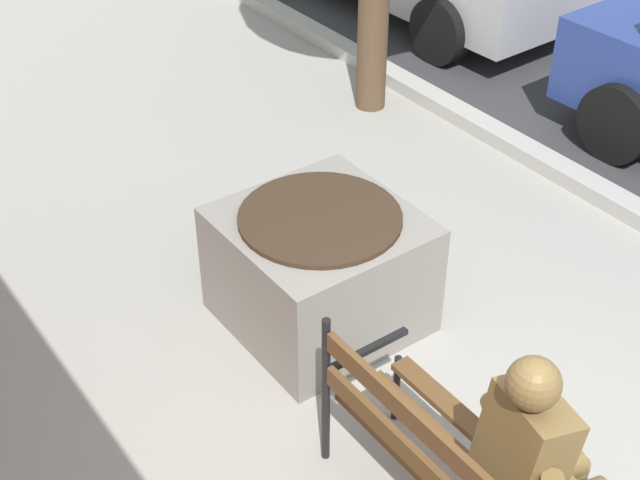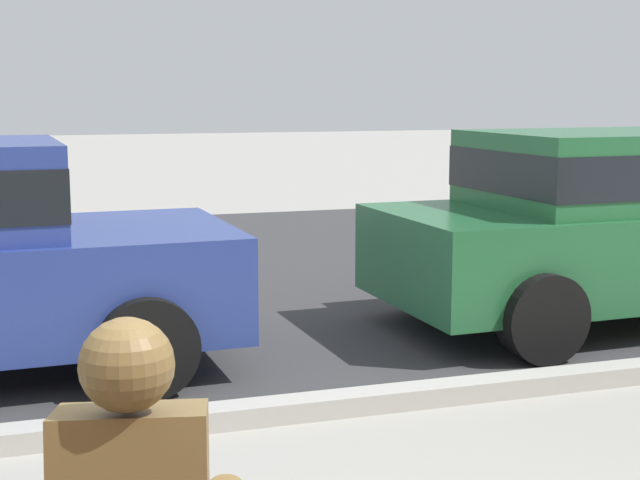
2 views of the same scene
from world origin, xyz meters
name	(u,v)px [view 1 (image 1 of 2)]	position (x,y,z in m)	size (l,w,h in m)	color
bronze_statue_seated	(547,475)	(0.01, 0.15, 0.67)	(0.76, 0.80, 1.37)	brown
concrete_planter	(320,269)	(-2.00, 0.42, 0.39)	(1.07, 1.07, 0.78)	gray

